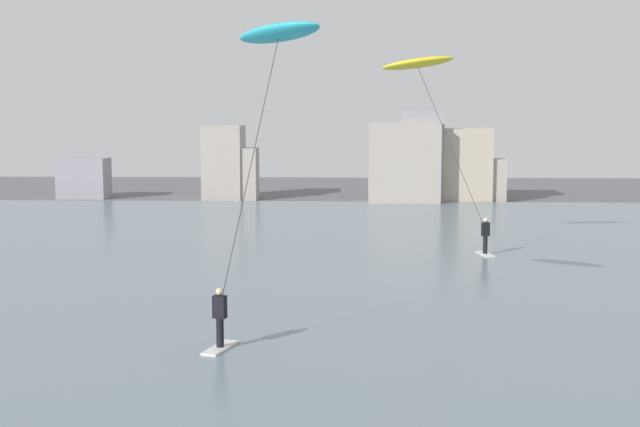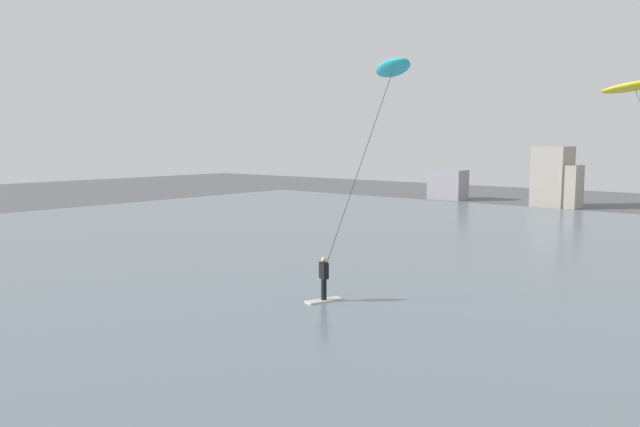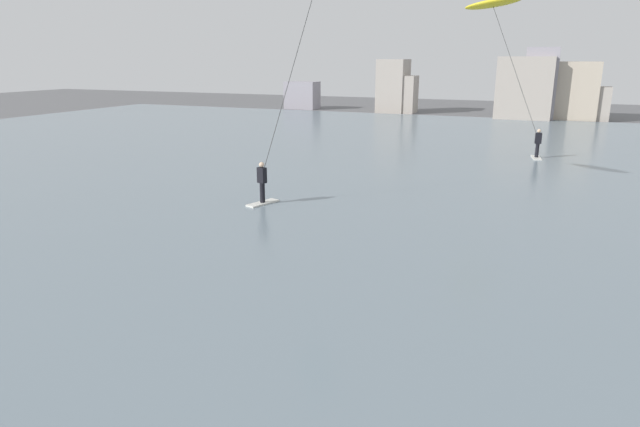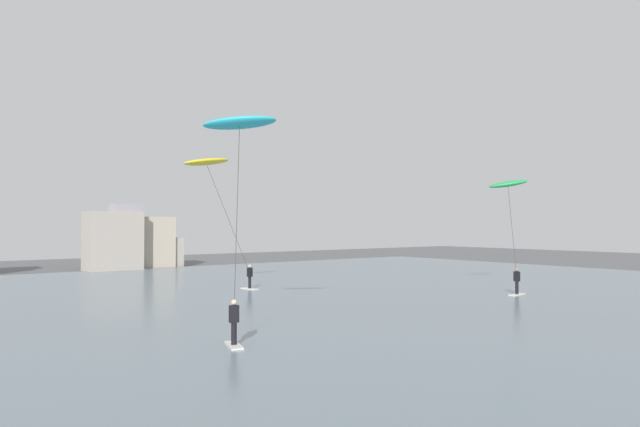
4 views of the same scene
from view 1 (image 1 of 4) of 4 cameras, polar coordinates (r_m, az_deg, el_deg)
water_bay at (r=32.61m, az=3.64°, el=-4.09°), size 84.00×52.00×0.10m
far_shore_buildings at (r=59.69m, az=2.82°, el=3.38°), size 33.08×5.67×6.55m
kitesurfer_yellow at (r=36.34m, az=7.32°, el=9.16°), size 5.00×1.59×8.88m
kitesurfer_cyan at (r=22.98m, az=-3.34°, el=10.50°), size 3.31×4.25×8.83m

